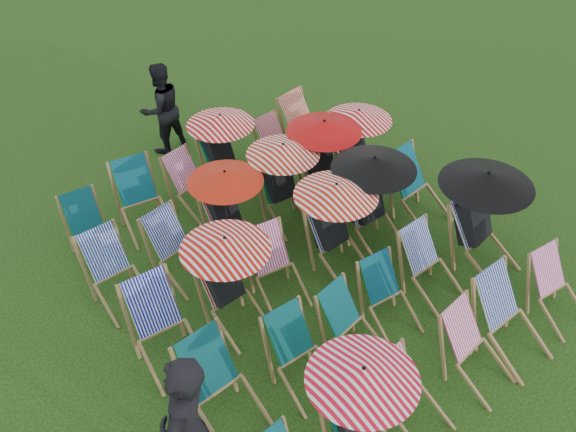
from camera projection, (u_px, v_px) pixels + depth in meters
ground at (310, 281)px, 8.48m from camera, size 100.00×100.00×0.00m
deckchair_1 at (363, 417)px, 6.12m from camera, size 1.09×1.13×1.29m
deckchair_2 at (415, 400)px, 6.57m from camera, size 0.69×0.87×0.85m
deckchair_3 at (478, 350)px, 7.03m from camera, size 0.69×0.89×0.90m
deckchair_4 at (513, 320)px, 7.31m from camera, size 0.69×0.94×1.00m
deckchair_5 at (560, 290)px, 7.77m from camera, size 0.62×0.83×0.85m
deckchair_6 at (224, 390)px, 6.58m from camera, size 0.72×0.96×0.99m
deckchair_7 at (302, 356)px, 6.97m from camera, size 0.60×0.83×0.89m
deckchair_8 at (354, 327)px, 7.32m from camera, size 0.69×0.86×0.85m
deckchair_9 at (390, 298)px, 7.68m from camera, size 0.62×0.81×0.84m
deckchair_10 at (432, 266)px, 8.06m from camera, size 0.64×0.86×0.90m
deckchair_11 at (484, 220)px, 8.28m from camera, size 1.20×1.31×1.43m
deckchair_12 at (164, 329)px, 7.20m from camera, size 0.71×0.95×1.00m
deckchair_13 at (230, 282)px, 7.53m from camera, size 1.07×1.13×1.27m
deckchair_14 at (277, 269)px, 8.02m from camera, size 0.69×0.89×0.89m
deckchair_15 at (337, 227)px, 8.29m from camera, size 1.09×1.15×1.29m
deckchair_16 at (374, 201)px, 8.65m from camera, size 1.14×1.19×1.35m
deckchair_17 at (420, 189)px, 9.23m from camera, size 0.75×0.98×1.00m
deckchair_18 at (116, 273)px, 7.95m from camera, size 0.63×0.87×0.92m
deckchair_19 at (179, 250)px, 8.29m from camera, size 0.73×0.92×0.90m
deckchair_20 at (229, 210)px, 8.62m from camera, size 1.02×1.09×1.21m
deckchair_21 at (285, 183)px, 9.09m from camera, size 1.03×1.08×1.23m
deckchair_22 at (324, 161)px, 9.43m from camera, size 1.10×1.16×1.30m
deckchair_23 at (359, 146)px, 9.83m from camera, size 1.02×1.10×1.21m
deckchair_24 at (89, 230)px, 8.65m from camera, size 0.64×0.83×0.84m
deckchair_25 at (142, 200)px, 9.05m from camera, size 0.76×0.97×0.96m
deckchair_26 at (194, 185)px, 9.41m from camera, size 0.72×0.89×0.86m
deckchair_27 at (224, 151)px, 9.72m from camera, size 1.02×1.10×1.21m
deckchair_28 at (280, 146)px, 10.23m from camera, size 0.63×0.82×0.84m
deckchair_29 at (309, 128)px, 10.52m from camera, size 0.80×1.01×0.99m
person_rear at (161, 108)px, 10.44m from camera, size 0.79×0.63×1.56m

